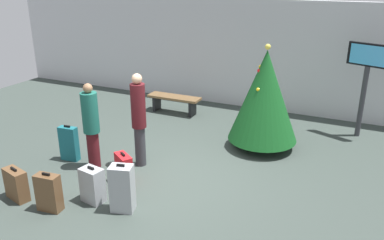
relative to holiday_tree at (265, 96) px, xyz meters
The scene contains 13 objects.
ground_plane 2.80m from the holiday_tree, 120.81° to the right, with size 16.00×16.00×0.00m, color #38423D.
back_wall 2.99m from the holiday_tree, 115.87° to the left, with size 16.00×0.20×3.02m, color silver.
holiday_tree is the anchor object (origin of this frame).
flight_info_kiosk 2.52m from the holiday_tree, 40.46° to the left, with size 0.94×0.42×2.20m.
waiting_bench 3.20m from the holiday_tree, 156.64° to the left, with size 1.49×0.44×0.48m.
traveller_0 3.65m from the holiday_tree, 139.75° to the right, with size 0.41×0.41×1.73m.
traveller_1 2.74m from the holiday_tree, 136.49° to the right, with size 0.33×0.33×1.90m.
suitcase_0 4.23m from the holiday_tree, 146.02° to the right, with size 0.40×0.20×0.77m.
suitcase_1 3.37m from the holiday_tree, 124.67° to the right, with size 0.46×0.39×0.62m.
suitcase_2 4.70m from the holiday_tree, 122.15° to the right, with size 0.42×0.24×0.68m.
suitcase_3 4.03m from the holiday_tree, 120.19° to the right, with size 0.42×0.31×0.65m.
suitcase_4 3.76m from the holiday_tree, 111.92° to the right, with size 0.43×0.36×0.84m.
suitcase_5 5.13m from the holiday_tree, 129.57° to the right, with size 0.52×0.32×0.59m.
Camera 1 is at (3.31, -5.78, 3.66)m, focal length 36.80 mm.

